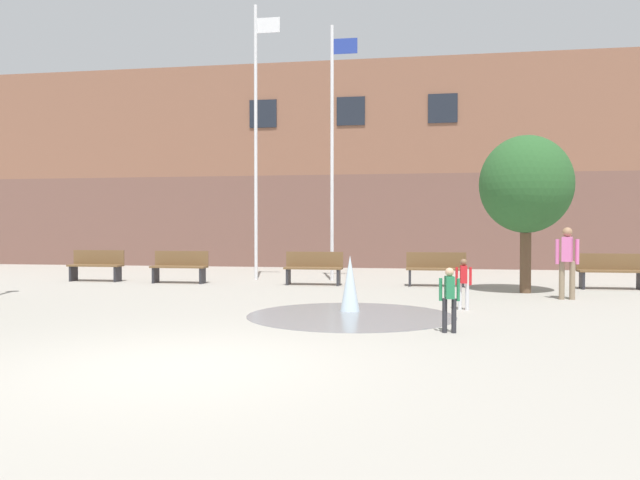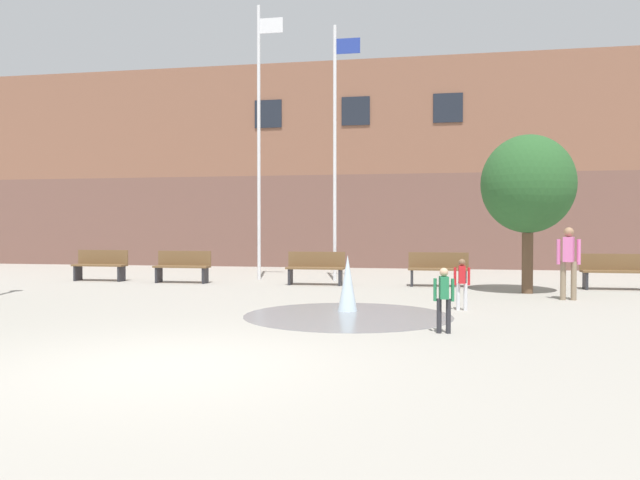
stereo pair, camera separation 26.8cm
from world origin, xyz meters
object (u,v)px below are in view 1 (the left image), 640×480
object	(u,v)px
park_bench_left_of_flagpoles	(96,265)
park_bench_center	(314,268)
child_with_pink_shirt	(464,280)
flagpole_left	(257,135)
park_bench_under_right_flagpole	(436,268)
flagpole_right	(333,145)
park_bench_under_left_flagpole	(180,266)
street_tree_near_building	(526,185)
park_bench_near_trashcan	(610,270)
child_in_fountain	(449,295)
teen_by_trashcan	(567,257)

from	to	relation	value
park_bench_left_of_flagpoles	park_bench_center	world-z (taller)	same
child_with_pink_shirt	flagpole_left	bearing A→B (deg)	42.24
park_bench_left_of_flagpoles	park_bench_under_right_flagpole	bearing A→B (deg)	0.28
park_bench_left_of_flagpoles	flagpole_right	distance (m)	7.82
park_bench_center	park_bench_under_right_flagpole	bearing A→B (deg)	2.96
park_bench_under_left_flagpole	street_tree_near_building	world-z (taller)	street_tree_near_building
park_bench_center	park_bench_near_trashcan	distance (m)	7.72
park_bench_left_of_flagpoles	park_bench_near_trashcan	bearing A→B (deg)	-0.13
park_bench_under_left_flagpole	park_bench_under_right_flagpole	world-z (taller)	same
child_in_fountain	street_tree_near_building	distance (m)	6.76
child_in_fountain	teen_by_trashcan	bearing A→B (deg)	143.08
park_bench_left_of_flagpoles	street_tree_near_building	size ratio (longest dim) A/B	0.42
flagpole_left	street_tree_near_building	size ratio (longest dim) A/B	2.17
park_bench_center	child_with_pink_shirt	distance (m)	5.97
child_with_pink_shirt	park_bench_center	bearing A→B (deg)	37.70
park_bench_under_left_flagpole	park_bench_left_of_flagpoles	bearing A→B (deg)	175.99
park_bench_under_left_flagpole	park_bench_under_right_flagpole	size ratio (longest dim) A/B	1.00
child_in_fountain	park_bench_center	bearing A→B (deg)	-162.68
teen_by_trashcan	flagpole_right	distance (m)	7.63
park_bench_near_trashcan	flagpole_left	size ratio (longest dim) A/B	0.19
street_tree_near_building	flagpole_right	bearing A→B (deg)	152.51
park_bench_under_left_flagpole	flagpole_left	size ratio (longest dim) A/B	0.19
child_in_fountain	child_with_pink_shirt	size ratio (longest dim) A/B	1.00
park_bench_under_left_flagpole	teen_by_trashcan	size ratio (longest dim) A/B	1.01
park_bench_near_trashcan	flagpole_right	bearing A→B (deg)	169.73
park_bench_center	child_in_fountain	world-z (taller)	child_in_fountain
park_bench_under_left_flagpole	flagpole_left	world-z (taller)	flagpole_left
park_bench_under_left_flagpole	park_bench_near_trashcan	world-z (taller)	same
park_bench_center	park_bench_left_of_flagpoles	bearing A→B (deg)	178.92
teen_by_trashcan	child_with_pink_shirt	size ratio (longest dim) A/B	1.61
street_tree_near_building	child_in_fountain	bearing A→B (deg)	-108.66
park_bench_under_right_flagpole	street_tree_near_building	bearing A→B (deg)	-33.51
park_bench_under_left_flagpole	child_with_pink_shirt	world-z (taller)	child_with_pink_shirt
park_bench_under_left_flagpole	park_bench_near_trashcan	xyz separation A→B (m)	(11.58, 0.15, 0.00)
park_bench_near_trashcan	street_tree_near_building	bearing A→B (deg)	-150.37
street_tree_near_building	park_bench_near_trashcan	bearing A→B (deg)	29.63
park_bench_near_trashcan	flagpole_right	world-z (taller)	flagpole_right
park_bench_center	child_with_pink_shirt	size ratio (longest dim) A/B	1.62
park_bench_near_trashcan	teen_by_trashcan	bearing A→B (deg)	-121.95
park_bench_center	park_bench_under_right_flagpole	world-z (taller)	same
park_bench_under_left_flagpole	park_bench_center	world-z (taller)	same
park_bench_center	child_in_fountain	distance (m)	8.06
park_bench_under_left_flagpole	child_with_pink_shirt	size ratio (longest dim) A/B	1.62
teen_by_trashcan	flagpole_right	size ratio (longest dim) A/B	0.21
child_in_fountain	flagpole_right	distance (m)	9.88
street_tree_near_building	park_bench_left_of_flagpoles	bearing A→B (deg)	173.60
park_bench_under_right_flagpole	park_bench_near_trashcan	world-z (taller)	same
child_in_fountain	park_bench_under_right_flagpole	bearing A→B (deg)	172.96
park_bench_left_of_flagpoles	flagpole_left	xyz separation A→B (m)	(4.52, 1.31, 3.91)
park_bench_left_of_flagpoles	flagpole_right	world-z (taller)	flagpole_right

